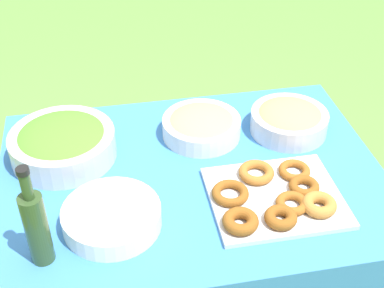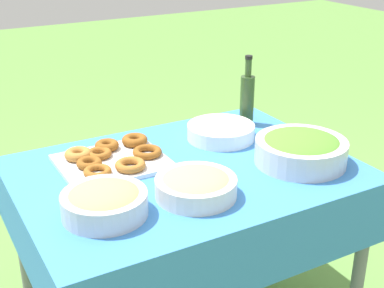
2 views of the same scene
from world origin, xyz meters
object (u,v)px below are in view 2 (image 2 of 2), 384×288
at_px(salad_bowl, 301,149).
at_px(plate_stack, 221,132).
at_px(donut_platter, 113,158).
at_px(pasta_bowl, 196,185).
at_px(olive_oil_bottle, 247,98).
at_px(bread_bowl, 104,201).

bearing_deg(salad_bowl, plate_stack, -68.88).
height_order(salad_bowl, donut_platter, salad_bowl).
bearing_deg(salad_bowl, pasta_bowl, 4.19).
relative_size(donut_platter, olive_oil_bottle, 1.32).
height_order(salad_bowl, bread_bowl, salad_bowl).
distance_m(pasta_bowl, plate_stack, 0.50).
bearing_deg(bread_bowl, olive_oil_bottle, -152.24).
xyz_separation_m(donut_platter, olive_oil_bottle, (-0.66, -0.09, 0.10)).
bearing_deg(plate_stack, olive_oil_bottle, -154.76).
relative_size(salad_bowl, bread_bowl, 1.28).
relative_size(pasta_bowl, olive_oil_bottle, 0.88).
bearing_deg(bread_bowl, plate_stack, -151.52).
xyz_separation_m(pasta_bowl, bread_bowl, (0.30, -0.03, 0.01)).
xyz_separation_m(plate_stack, bread_bowl, (0.63, 0.34, 0.02)).
height_order(plate_stack, bread_bowl, bread_bowl).
relative_size(plate_stack, olive_oil_bottle, 0.90).
distance_m(salad_bowl, pasta_bowl, 0.46).
relative_size(donut_platter, plate_stack, 1.46).
height_order(olive_oil_bottle, bread_bowl, olive_oil_bottle).
bearing_deg(olive_oil_bottle, salad_bowl, 82.81).
distance_m(donut_platter, olive_oil_bottle, 0.67).
height_order(donut_platter, olive_oil_bottle, olive_oil_bottle).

